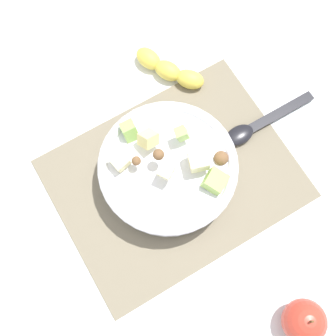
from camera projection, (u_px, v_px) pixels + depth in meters
name	position (u px, v px, depth m)	size (l,w,h in m)	color
ground_plane	(174.00, 179.00, 0.86)	(2.40, 2.40, 0.00)	silver
placemat	(174.00, 178.00, 0.86)	(0.42, 0.33, 0.01)	#756B56
salad_bowl	(168.00, 169.00, 0.82)	(0.24, 0.24, 0.11)	white
serving_spoon	(256.00, 126.00, 0.88)	(0.19, 0.04, 0.01)	black
whole_apple	(304.00, 322.00, 0.75)	(0.07, 0.07, 0.08)	#BC3828
banana_whole	(169.00, 69.00, 0.91)	(0.10, 0.14, 0.04)	yellow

